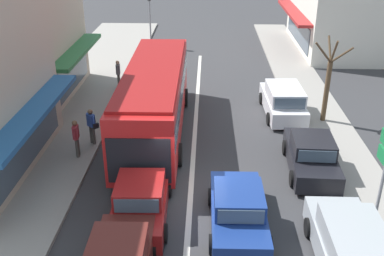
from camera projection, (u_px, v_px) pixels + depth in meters
ground_plane at (191, 195)px, 16.54m from camera, size 140.00×140.00×0.00m
lane_centre_line at (194, 144)px, 20.15m from camera, size 0.20×28.00×0.01m
sidewalk_left at (58, 122)px, 22.15m from camera, size 5.20×44.00×0.14m
kerb_right at (323, 126)px, 21.73m from camera, size 2.80×44.00×0.12m
shopfront_mid_block at (7, 38)px, 23.97m from camera, size 7.57×7.59×6.74m
city_bus at (155, 96)px, 20.40m from camera, size 2.82×10.88×3.23m
sedan_queue_gap_filler at (238, 211)px, 14.53m from camera, size 1.93×4.22×1.47m
sedan_adjacent_lane_trail at (141, 201)px, 15.03m from camera, size 1.98×4.24×1.47m
parked_wagon_kerb_front at (351, 248)px, 12.78m from camera, size 1.95×4.50×1.58m
parked_sedan_kerb_second at (311, 155)px, 17.87m from camera, size 2.02×4.26×1.47m
parked_wagon_kerb_third at (283, 101)px, 22.87m from camera, size 2.05×4.56×1.58m
traffic_light_downstreet at (150, 9)px, 33.92m from camera, size 0.33×0.24×4.20m
street_tree_right at (328, 84)px, 21.46m from camera, size 1.81×1.65×4.29m
pedestrian_with_handbag_near at (92, 124)px, 19.56m from camera, size 0.59×0.51×1.63m
pedestrian_browsing_midblock at (76, 136)px, 18.52m from camera, size 0.26×0.57×1.63m
pedestrian_far_walker at (118, 72)px, 25.99m from camera, size 0.26×0.57×1.63m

